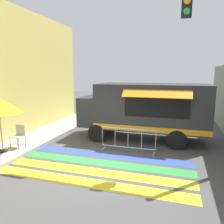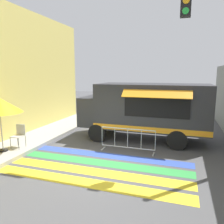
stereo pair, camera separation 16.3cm
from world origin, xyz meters
The scene contains 6 objects.
ground_plane centered at (0.00, 0.00, 0.00)m, with size 60.00×60.00×0.00m, color #4C4C4F.
crosswalk_painted centered at (0.00, -0.22, 0.00)m, with size 6.40×2.84×0.01m.
food_truck centered at (0.82, 3.55, 1.61)m, with size 6.12×2.77×2.75m.
traffic_signal_pole centered at (3.27, 0.72, 4.33)m, with size 4.89×0.29×6.30m.
folding_chair centered at (-3.82, 0.33, 0.74)m, with size 0.44×0.44×0.96m.
barricade_front centered at (0.56, 1.61, 0.50)m, with size 2.30×0.44×1.00m.
Camera 1 is at (2.51, -6.95, 3.23)m, focal length 35.00 mm.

